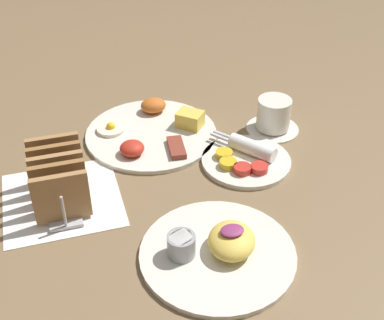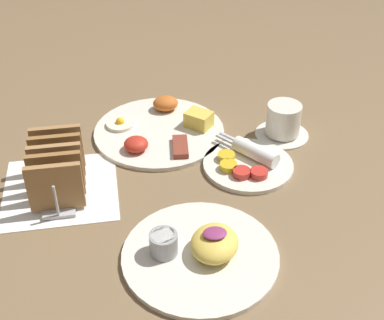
{
  "view_description": "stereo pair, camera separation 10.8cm",
  "coord_description": "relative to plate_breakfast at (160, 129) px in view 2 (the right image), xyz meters",
  "views": [
    {
      "loc": [
        -0.17,
        -0.8,
        0.66
      ],
      "look_at": [
        0.08,
        0.04,
        0.03
      ],
      "focal_mm": 50.0,
      "sensor_mm": 36.0,
      "label": 1
    },
    {
      "loc": [
        -0.07,
        -0.82,
        0.66
      ],
      "look_at": [
        0.08,
        0.04,
        0.03
      ],
      "focal_mm": 50.0,
      "sensor_mm": 36.0,
      "label": 2
    }
  ],
  "objects": [
    {
      "name": "napkin_flat",
      "position": [
        -0.22,
        -0.17,
        -0.01
      ],
      "size": [
        0.22,
        0.22,
        0.0
      ],
      "color": "white",
      "rests_on": "ground_plane"
    },
    {
      "name": "plate_foreground",
      "position": [
        0.02,
        -0.4,
        0.0
      ],
      "size": [
        0.27,
        0.27,
        0.06
      ],
      "color": "silver",
      "rests_on": "ground_plane"
    },
    {
      "name": "teaspoon",
      "position": [
        0.05,
        -0.34,
        -0.01
      ],
      "size": [
        0.12,
        0.06,
        0.01
      ],
      "color": "silver",
      "rests_on": "ground_plane"
    },
    {
      "name": "plate_condiments",
      "position": [
        0.16,
        -0.16,
        0.0
      ],
      "size": [
        0.19,
        0.19,
        0.04
      ],
      "color": "silver",
      "rests_on": "ground_plane"
    },
    {
      "name": "plate_breakfast",
      "position": [
        0.0,
        0.0,
        0.0
      ],
      "size": [
        0.29,
        0.29,
        0.05
      ],
      "color": "silver",
      "rests_on": "ground_plane"
    },
    {
      "name": "ground_plane",
      "position": [
        -0.04,
        -0.2,
        -0.01
      ],
      "size": [
        3.0,
        3.0,
        0.0
      ],
      "primitive_type": "plane",
      "color": "brown"
    },
    {
      "name": "toast_rack",
      "position": [
        -0.22,
        -0.17,
        0.04
      ],
      "size": [
        0.1,
        0.18,
        0.1
      ],
      "color": "#B7B7BC",
      "rests_on": "ground_plane"
    },
    {
      "name": "coffee_cup",
      "position": [
        0.27,
        -0.06,
        0.03
      ],
      "size": [
        0.12,
        0.12,
        0.08
      ],
      "color": "silver",
      "rests_on": "ground_plane"
    }
  ]
}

